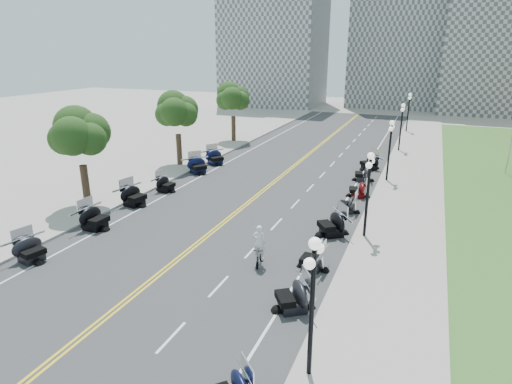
% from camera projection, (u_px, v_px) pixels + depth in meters
% --- Properties ---
extents(ground, '(160.00, 160.00, 0.00)m').
position_uv_depth(ground, '(200.00, 241.00, 24.46)').
color(ground, gray).
extents(road, '(16.00, 90.00, 0.01)m').
position_uv_depth(road, '(264.00, 190.00, 33.24)').
color(road, '#333335').
rests_on(road, ground).
extents(centerline_yellow_a, '(0.12, 90.00, 0.00)m').
position_uv_depth(centerline_yellow_a, '(262.00, 190.00, 33.28)').
color(centerline_yellow_a, yellow).
rests_on(centerline_yellow_a, road).
extents(centerline_yellow_b, '(0.12, 90.00, 0.00)m').
position_uv_depth(centerline_yellow_b, '(265.00, 191.00, 33.20)').
color(centerline_yellow_b, yellow).
rests_on(centerline_yellow_b, road).
extents(edge_line_north, '(0.12, 90.00, 0.00)m').
position_uv_depth(edge_line_north, '(346.00, 201.00, 30.95)').
color(edge_line_north, white).
rests_on(edge_line_north, road).
extents(edge_line_south, '(0.12, 90.00, 0.00)m').
position_uv_depth(edge_line_south, '(192.00, 181.00, 35.53)').
color(edge_line_south, white).
rests_on(edge_line_south, road).
extents(lane_dash_4, '(0.12, 2.00, 0.00)m').
position_uv_depth(lane_dash_4, '(171.00, 337.00, 16.28)').
color(lane_dash_4, white).
rests_on(lane_dash_4, road).
extents(lane_dash_5, '(0.12, 2.00, 0.00)m').
position_uv_depth(lane_dash_5, '(219.00, 286.00, 19.80)').
color(lane_dash_5, white).
rests_on(lane_dash_5, road).
extents(lane_dash_6, '(0.12, 2.00, 0.00)m').
position_uv_depth(lane_dash_6, '(252.00, 250.00, 23.31)').
color(lane_dash_6, white).
rests_on(lane_dash_6, road).
extents(lane_dash_7, '(0.12, 2.00, 0.00)m').
position_uv_depth(lane_dash_7, '(276.00, 224.00, 26.82)').
color(lane_dash_7, white).
rests_on(lane_dash_7, road).
extents(lane_dash_8, '(0.12, 2.00, 0.00)m').
position_uv_depth(lane_dash_8, '(295.00, 204.00, 30.34)').
color(lane_dash_8, white).
rests_on(lane_dash_8, road).
extents(lane_dash_9, '(0.12, 2.00, 0.00)m').
position_uv_depth(lane_dash_9, '(310.00, 188.00, 33.85)').
color(lane_dash_9, white).
rests_on(lane_dash_9, road).
extents(lane_dash_10, '(0.12, 2.00, 0.00)m').
position_uv_depth(lane_dash_10, '(322.00, 175.00, 37.37)').
color(lane_dash_10, white).
rests_on(lane_dash_10, road).
extents(lane_dash_11, '(0.12, 2.00, 0.00)m').
position_uv_depth(lane_dash_11, '(332.00, 164.00, 40.88)').
color(lane_dash_11, white).
rests_on(lane_dash_11, road).
extents(lane_dash_12, '(0.12, 2.00, 0.00)m').
position_uv_depth(lane_dash_12, '(341.00, 155.00, 44.39)').
color(lane_dash_12, white).
rests_on(lane_dash_12, road).
extents(lane_dash_13, '(0.12, 2.00, 0.00)m').
position_uv_depth(lane_dash_13, '(348.00, 147.00, 47.91)').
color(lane_dash_13, white).
rests_on(lane_dash_13, road).
extents(lane_dash_14, '(0.12, 2.00, 0.00)m').
position_uv_depth(lane_dash_14, '(354.00, 141.00, 51.42)').
color(lane_dash_14, white).
rests_on(lane_dash_14, road).
extents(lane_dash_15, '(0.12, 2.00, 0.00)m').
position_uv_depth(lane_dash_15, '(360.00, 135.00, 54.94)').
color(lane_dash_15, white).
rests_on(lane_dash_15, road).
extents(lane_dash_16, '(0.12, 2.00, 0.00)m').
position_uv_depth(lane_dash_16, '(364.00, 130.00, 58.45)').
color(lane_dash_16, white).
rests_on(lane_dash_16, road).
extents(lane_dash_17, '(0.12, 2.00, 0.00)m').
position_uv_depth(lane_dash_17, '(369.00, 125.00, 61.96)').
color(lane_dash_17, white).
rests_on(lane_dash_17, road).
extents(lane_dash_18, '(0.12, 2.00, 0.00)m').
position_uv_depth(lane_dash_18, '(372.00, 121.00, 65.48)').
color(lane_dash_18, white).
rests_on(lane_dash_18, road).
extents(lane_dash_19, '(0.12, 2.00, 0.00)m').
position_uv_depth(lane_dash_19, '(376.00, 117.00, 68.99)').
color(lane_dash_19, white).
rests_on(lane_dash_19, road).
extents(sidewalk_north, '(5.00, 90.00, 0.15)m').
position_uv_depth(sidewalk_north, '(405.00, 207.00, 29.47)').
color(sidewalk_north, '#9E9991').
rests_on(sidewalk_north, ground).
extents(sidewalk_south, '(5.00, 90.00, 0.15)m').
position_uv_depth(sidewalk_south, '(151.00, 175.00, 36.97)').
color(sidewalk_south, '#9E9991').
rests_on(sidewalk_south, ground).
extents(lawn, '(9.00, 60.00, 0.10)m').
position_uv_depth(lawn, '(505.00, 187.00, 34.00)').
color(lawn, '#356023').
rests_on(lawn, ground).
extents(distant_block_a, '(18.00, 14.00, 26.00)m').
position_uv_depth(distant_block_a, '(274.00, 35.00, 81.24)').
color(distant_block_a, gray).
rests_on(distant_block_a, ground).
extents(distant_block_b, '(16.00, 12.00, 30.00)m').
position_uv_depth(distant_block_b, '(399.00, 23.00, 78.01)').
color(distant_block_b, gray).
rests_on(distant_block_b, ground).
extents(distant_block_c, '(20.00, 14.00, 22.00)m').
position_uv_depth(distant_block_c, '(509.00, 46.00, 70.21)').
color(distant_block_c, gray).
rests_on(distant_block_c, ground).
extents(street_lamp_1, '(0.50, 1.20, 4.90)m').
position_uv_depth(street_lamp_1, '(312.00, 310.00, 13.53)').
color(street_lamp_1, black).
rests_on(street_lamp_1, sidewalk_north).
extents(street_lamp_2, '(0.50, 1.20, 4.90)m').
position_uv_depth(street_lamp_2, '(367.00, 196.00, 24.07)').
color(street_lamp_2, black).
rests_on(street_lamp_2, sidewalk_north).
extents(street_lamp_3, '(0.50, 1.20, 4.90)m').
position_uv_depth(street_lamp_3, '(389.00, 151.00, 34.62)').
color(street_lamp_3, black).
rests_on(street_lamp_3, sidewalk_north).
extents(street_lamp_4, '(0.50, 1.20, 4.90)m').
position_uv_depth(street_lamp_4, '(401.00, 127.00, 45.16)').
color(street_lamp_4, black).
rests_on(street_lamp_4, sidewalk_north).
extents(street_lamp_5, '(0.50, 1.20, 4.90)m').
position_uv_depth(street_lamp_5, '(408.00, 113.00, 55.70)').
color(street_lamp_5, black).
rests_on(street_lamp_5, sidewalk_north).
extents(tree_2, '(4.80, 4.80, 9.20)m').
position_uv_depth(tree_2, '(80.00, 140.00, 28.28)').
color(tree_2, '#235619').
rests_on(tree_2, sidewalk_south).
extents(tree_3, '(4.80, 4.80, 9.20)m').
position_uv_depth(tree_3, '(177.00, 115.00, 38.83)').
color(tree_3, '#235619').
rests_on(tree_3, sidewalk_south).
extents(tree_4, '(4.80, 4.80, 9.20)m').
position_uv_depth(tree_4, '(233.00, 101.00, 49.37)').
color(tree_4, '#235619').
rests_on(tree_4, sidewalk_south).
extents(motorcycle_n_4, '(2.84, 2.84, 1.43)m').
position_uv_depth(motorcycle_n_4, '(293.00, 295.00, 17.82)').
color(motorcycle_n_4, black).
rests_on(motorcycle_n_4, road).
extents(motorcycle_n_5, '(1.85, 1.85, 1.24)m').
position_uv_depth(motorcycle_n_5, '(313.00, 258.00, 21.19)').
color(motorcycle_n_5, black).
rests_on(motorcycle_n_5, road).
extents(motorcycle_n_6, '(3.12, 3.12, 1.56)m').
position_uv_depth(motorcycle_n_6, '(332.00, 223.00, 25.02)').
color(motorcycle_n_6, black).
rests_on(motorcycle_n_6, road).
extents(motorcycle_n_7, '(1.82, 1.82, 1.25)m').
position_uv_depth(motorcycle_n_7, '(348.00, 203.00, 28.70)').
color(motorcycle_n_7, black).
rests_on(motorcycle_n_7, road).
extents(motorcycle_n_8, '(2.28, 2.28, 1.33)m').
position_uv_depth(motorcycle_n_8, '(358.00, 188.00, 31.60)').
color(motorcycle_n_8, '#590A0C').
rests_on(motorcycle_n_8, road).
extents(motorcycle_n_9, '(2.31, 2.31, 1.39)m').
position_uv_depth(motorcycle_n_9, '(363.00, 173.00, 35.48)').
color(motorcycle_n_9, black).
rests_on(motorcycle_n_9, road).
extents(motorcycle_n_10, '(3.01, 3.01, 1.49)m').
position_uv_depth(motorcycle_n_10, '(370.00, 162.00, 38.78)').
color(motorcycle_n_10, black).
rests_on(motorcycle_n_10, road).
extents(motorcycle_s_4, '(2.39, 2.39, 1.40)m').
position_uv_depth(motorcycle_s_4, '(30.00, 249.00, 21.97)').
color(motorcycle_s_4, black).
rests_on(motorcycle_s_4, road).
extents(motorcycle_s_5, '(2.26, 2.26, 1.54)m').
position_uv_depth(motorcycle_s_5, '(94.00, 217.00, 25.91)').
color(motorcycle_s_5, black).
rests_on(motorcycle_s_5, road).
extents(motorcycle_s_6, '(2.57, 2.57, 1.55)m').
position_uv_depth(motorcycle_s_6, '(134.00, 195.00, 29.86)').
color(motorcycle_s_6, black).
rests_on(motorcycle_s_6, road).
extents(motorcycle_s_7, '(2.02, 2.02, 1.31)m').
position_uv_depth(motorcycle_s_7, '(166.00, 183.00, 32.83)').
color(motorcycle_s_7, black).
rests_on(motorcycle_s_7, road).
extents(motorcycle_s_8, '(3.07, 3.07, 1.53)m').
position_uv_depth(motorcycle_s_8, '(198.00, 165.00, 37.66)').
color(motorcycle_s_8, black).
rests_on(motorcycle_s_8, road).
extents(motorcycle_s_9, '(3.02, 3.02, 1.52)m').
position_uv_depth(motorcycle_s_9, '(215.00, 157.00, 40.58)').
color(motorcycle_s_9, black).
rests_on(motorcycle_s_9, road).
extents(bicycle, '(0.86, 1.79, 1.03)m').
position_uv_depth(bicycle, '(259.00, 256.00, 21.63)').
color(bicycle, '#A51414').
rests_on(bicycle, road).
extents(cyclist_rider, '(0.67, 0.44, 1.82)m').
position_uv_depth(cyclist_rider, '(259.00, 230.00, 21.18)').
color(cyclist_rider, silver).
rests_on(cyclist_rider, bicycle).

